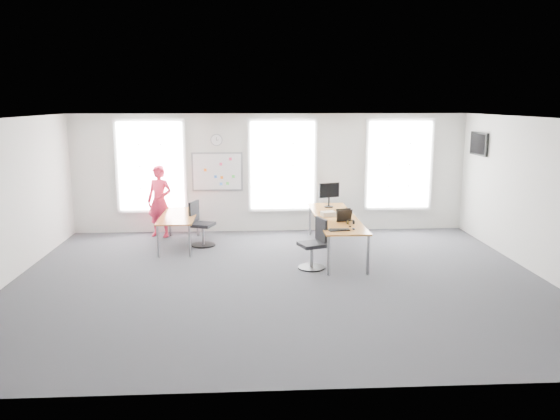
{
  "coord_description": "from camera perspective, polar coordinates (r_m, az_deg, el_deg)",
  "views": [
    {
      "loc": [
        -0.54,
        -9.79,
        3.3
      ],
      "look_at": [
        0.08,
        1.2,
        1.1
      ],
      "focal_mm": 35.0,
      "sensor_mm": 36.0,
      "label": 1
    }
  ],
  "objects": [
    {
      "name": "person",
      "position": [
        13.72,
        -12.47,
        0.89
      ],
      "size": [
        0.75,
        0.61,
        1.77
      ],
      "primitive_type": "imported",
      "rotation": [
        0.0,
        0.0,
        -0.33
      ],
      "color": "#DF2543",
      "rests_on": "ground"
    },
    {
      "name": "wall_back",
      "position": [
        13.91,
        -0.99,
        3.87
      ],
      "size": [
        10.0,
        0.0,
        10.0
      ],
      "primitive_type": "plane",
      "rotation": [
        1.57,
        0.0,
        0.0
      ],
      "color": "silver",
      "rests_on": "ground"
    },
    {
      "name": "laptop_sleeve",
      "position": [
        11.53,
        6.71,
        -0.57
      ],
      "size": [
        0.34,
        0.25,
        0.27
      ],
      "rotation": [
        0.0,
        0.0,
        0.25
      ],
      "color": "black",
      "rests_on": "desk_right"
    },
    {
      "name": "desk_right",
      "position": [
        12.04,
        5.83,
        -0.94
      ],
      "size": [
        0.89,
        3.33,
        0.81
      ],
      "color": "#A96828",
      "rests_on": "ground"
    },
    {
      "name": "lens_cap",
      "position": [
        11.13,
        7.34,
        -1.69
      ],
      "size": [
        0.08,
        0.08,
        0.01
      ],
      "primitive_type": "cylinder",
      "rotation": [
        0.0,
        0.0,
        -0.25
      ],
      "color": "black",
      "rests_on": "desk_right"
    },
    {
      "name": "tv",
      "position": [
        13.95,
        20.08,
        6.51
      ],
      "size": [
        0.06,
        0.9,
        0.55
      ],
      "primitive_type": "cube",
      "color": "black",
      "rests_on": "wall_right"
    },
    {
      "name": "wall_clock",
      "position": [
        13.81,
        -6.65,
        7.28
      ],
      "size": [
        0.3,
        0.04,
        0.3
      ],
      "primitive_type": "cylinder",
      "rotation": [
        1.57,
        0.0,
        0.0
      ],
      "color": "gray",
      "rests_on": "wall_back"
    },
    {
      "name": "floor",
      "position": [
        10.34,
        -0.08,
        -7.3
      ],
      "size": [
        10.0,
        10.0,
        0.0
      ],
      "primitive_type": "plane",
      "color": "#26262A",
      "rests_on": "ground"
    },
    {
      "name": "keyboard",
      "position": [
        10.76,
        6.19,
        -2.09
      ],
      "size": [
        0.44,
        0.23,
        0.02
      ],
      "primitive_type": "cube",
      "rotation": [
        0.0,
        0.0,
        0.21
      ],
      "color": "black",
      "rests_on": "desk_right"
    },
    {
      "name": "headphones",
      "position": [
        11.32,
        7.35,
        -1.26
      ],
      "size": [
        0.16,
        0.09,
        0.1
      ],
      "rotation": [
        0.0,
        0.0,
        -0.23
      ],
      "color": "black",
      "rests_on": "desk_right"
    },
    {
      "name": "chair_left",
      "position": [
        12.76,
        -8.32,
        -1.71
      ],
      "size": [
        0.6,
        0.6,
        1.04
      ],
      "rotation": [
        0.0,
        0.0,
        1.21
      ],
      "color": "black",
      "rests_on": "ground"
    },
    {
      "name": "paper_stack",
      "position": [
        12.06,
        5.04,
        -0.4
      ],
      "size": [
        0.34,
        0.28,
        0.1
      ],
      "primitive_type": "cube",
      "rotation": [
        0.0,
        0.0,
        0.23
      ],
      "color": "beige",
      "rests_on": "desk_right"
    },
    {
      "name": "window_mid",
      "position": [
        13.87,
        0.25,
        4.68
      ],
      "size": [
        1.6,
        0.06,
        2.2
      ],
      "primitive_type": "cube",
      "color": "silver",
      "rests_on": "wall_back"
    },
    {
      "name": "whiteboard",
      "position": [
        13.89,
        -6.58,
        3.99
      ],
      "size": [
        1.2,
        0.03,
        0.9
      ],
      "primitive_type": "cube",
      "color": "white",
      "rests_on": "wall_back"
    },
    {
      "name": "mouse",
      "position": [
        10.84,
        7.7,
        -1.97
      ],
      "size": [
        0.09,
        0.12,
        0.04
      ],
      "primitive_type": "ellipsoid",
      "rotation": [
        0.0,
        0.0,
        -0.33
      ],
      "color": "black",
      "rests_on": "desk_right"
    },
    {
      "name": "window_left",
      "position": [
        14.06,
        -13.34,
        4.47
      ],
      "size": [
        1.6,
        0.06,
        2.2
      ],
      "primitive_type": "cube",
      "color": "silver",
      "rests_on": "wall_back"
    },
    {
      "name": "chair_right",
      "position": [
        10.94,
        3.61,
        -3.83
      ],
      "size": [
        0.59,
        0.59,
        1.02
      ],
      "rotation": [
        0.0,
        0.0,
        -1.23
      ],
      "color": "black",
      "rests_on": "ground"
    },
    {
      "name": "desk_left",
      "position": [
        12.77,
        -10.54,
        -0.8
      ],
      "size": [
        0.79,
        1.99,
        0.72
      ],
      "color": "#A96828",
      "rests_on": "ground"
    },
    {
      "name": "monitor",
      "position": [
        13.04,
        5.15,
        1.82
      ],
      "size": [
        0.51,
        0.22,
        0.58
      ],
      "rotation": [
        0.0,
        0.0,
        0.32
      ],
      "color": "black",
      "rests_on": "desk_right"
    },
    {
      "name": "wall_front",
      "position": [
        6.08,
        2.02,
        -5.89
      ],
      "size": [
        10.0,
        0.0,
        10.0
      ],
      "primitive_type": "plane",
      "rotation": [
        -1.57,
        0.0,
        0.0
      ],
      "color": "silver",
      "rests_on": "ground"
    },
    {
      "name": "window_right",
      "position": [
        14.37,
        12.32,
        4.65
      ],
      "size": [
        1.6,
        0.06,
        2.2
      ],
      "primitive_type": "cube",
      "color": "silver",
      "rests_on": "wall_back"
    },
    {
      "name": "ceiling",
      "position": [
        9.8,
        -0.08,
        9.56
      ],
      "size": [
        10.0,
        10.0,
        0.0
      ],
      "primitive_type": "plane",
      "rotation": [
        3.14,
        0.0,
        0.0
      ],
      "color": "white",
      "rests_on": "ground"
    },
    {
      "name": "wall_right",
      "position": [
        11.39,
        25.93,
        1.07
      ],
      "size": [
        0.0,
        10.0,
        10.0
      ],
      "primitive_type": "plane",
      "rotation": [
        1.57,
        0.0,
        -1.57
      ],
      "color": "silver",
      "rests_on": "ground"
    }
  ]
}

